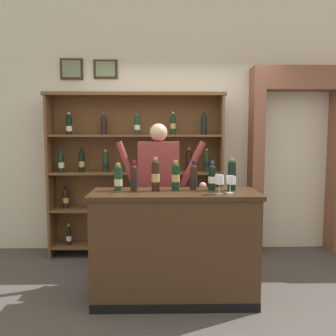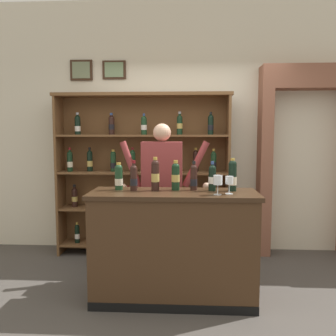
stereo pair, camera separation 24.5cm
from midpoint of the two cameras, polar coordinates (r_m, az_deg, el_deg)
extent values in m
cube|color=#47423D|center=(3.57, 4.76, -20.66)|extent=(14.00, 14.00, 0.02)
cube|color=beige|center=(4.79, 4.40, 6.60)|extent=(12.00, 0.16, 3.30)
cube|color=#382316|center=(4.94, -12.47, 15.24)|extent=(0.30, 0.02, 0.27)
cube|color=#6F7A5A|center=(4.93, -12.52, 15.27)|extent=(0.24, 0.01, 0.21)
cube|color=#382316|center=(4.85, -7.25, 15.52)|extent=(0.31, 0.02, 0.24)
cube|color=#6A8159|center=(4.83, -7.28, 15.55)|extent=(0.25, 0.01, 0.19)
cube|color=brown|center=(4.73, -15.69, -1.07)|extent=(0.03, 0.33, 2.07)
cube|color=brown|center=(4.52, 11.19, -1.27)|extent=(0.03, 0.33, 2.07)
cube|color=brown|center=(4.65, -2.37, -0.97)|extent=(2.19, 0.02, 2.07)
cube|color=brown|center=(4.69, -2.51, -12.23)|extent=(2.13, 0.31, 0.03)
cylinder|color=black|center=(4.79, -13.08, -10.55)|extent=(0.06, 0.06, 0.20)
sphere|color=black|center=(4.77, -13.11, -9.32)|extent=(0.06, 0.06, 0.06)
cylinder|color=black|center=(4.76, -13.12, -9.00)|extent=(0.03, 0.03, 0.07)
cylinder|color=#B79338|center=(4.75, -13.13, -8.73)|extent=(0.03, 0.03, 0.03)
cylinder|color=silver|center=(4.80, -13.08, -10.73)|extent=(0.06, 0.06, 0.07)
cylinder|color=black|center=(4.70, -7.54, -10.73)|extent=(0.06, 0.06, 0.21)
sphere|color=black|center=(4.67, -7.56, -9.43)|extent=(0.06, 0.06, 0.06)
cylinder|color=black|center=(4.66, -7.56, -9.12)|extent=(0.02, 0.02, 0.06)
cylinder|color=maroon|center=(4.66, -7.57, -8.87)|extent=(0.03, 0.03, 0.03)
cylinder|color=beige|center=(4.71, -7.54, -11.00)|extent=(0.06, 0.06, 0.07)
cylinder|color=black|center=(4.70, -2.92, -10.74)|extent=(0.06, 0.06, 0.21)
sphere|color=black|center=(4.67, -2.93, -9.47)|extent=(0.06, 0.06, 0.06)
cylinder|color=black|center=(4.66, -2.93, -9.05)|extent=(0.03, 0.03, 0.08)
cylinder|color=black|center=(4.65, -2.93, -8.68)|extent=(0.03, 0.03, 0.03)
cylinder|color=silver|center=(4.70, -2.92, -10.72)|extent=(0.06, 0.06, 0.07)
cylinder|color=#19381E|center=(4.67, 3.17, -10.85)|extent=(0.06, 0.06, 0.20)
sphere|color=#19381E|center=(4.64, 3.18, -9.59)|extent=(0.06, 0.06, 0.06)
cylinder|color=#19381E|center=(4.63, 3.18, -9.20)|extent=(0.02, 0.02, 0.08)
cylinder|color=navy|center=(4.63, 3.19, -8.86)|extent=(0.03, 0.03, 0.03)
cylinder|color=black|center=(4.67, 3.17, -10.88)|extent=(0.06, 0.06, 0.07)
cylinder|color=#19381E|center=(4.66, 8.55, -10.91)|extent=(0.06, 0.06, 0.21)
sphere|color=#19381E|center=(4.63, 8.57, -9.62)|extent=(0.06, 0.06, 0.06)
cylinder|color=#19381E|center=(4.62, 8.58, -9.21)|extent=(0.03, 0.03, 0.08)
cylinder|color=maroon|center=(4.62, 8.59, -8.85)|extent=(0.03, 0.03, 0.03)
cylinder|color=black|center=(4.67, 8.55, -11.05)|extent=(0.06, 0.06, 0.07)
cube|color=brown|center=(4.57, -2.53, -6.61)|extent=(2.13, 0.31, 0.02)
cylinder|color=black|center=(4.74, -13.49, -4.92)|extent=(0.08, 0.08, 0.20)
sphere|color=black|center=(4.72, -13.52, -3.63)|extent=(0.07, 0.07, 0.07)
cylinder|color=black|center=(4.72, -13.53, -3.20)|extent=(0.04, 0.04, 0.08)
cylinder|color=black|center=(4.71, -13.54, -2.82)|extent=(0.04, 0.04, 0.03)
cylinder|color=tan|center=(4.74, -13.49, -4.90)|extent=(0.08, 0.08, 0.06)
cylinder|color=black|center=(4.60, -8.72, -5.22)|extent=(0.08, 0.08, 0.19)
sphere|color=black|center=(4.59, -8.74, -3.98)|extent=(0.07, 0.07, 0.07)
cylinder|color=black|center=(4.58, -8.74, -3.60)|extent=(0.03, 0.03, 0.08)
cylinder|color=#B79338|center=(4.58, -8.75, -3.25)|extent=(0.04, 0.04, 0.03)
cylinder|color=silver|center=(4.60, -8.72, -5.22)|extent=(0.08, 0.08, 0.06)
cylinder|color=black|center=(4.55, -4.93, -5.19)|extent=(0.08, 0.08, 0.20)
sphere|color=black|center=(4.53, -4.94, -3.85)|extent=(0.07, 0.07, 0.07)
cylinder|color=black|center=(4.53, -4.94, -3.41)|extent=(0.03, 0.03, 0.08)
cylinder|color=maroon|center=(4.52, -4.95, -3.03)|extent=(0.03, 0.03, 0.03)
cylinder|color=tan|center=(4.56, -4.93, -5.29)|extent=(0.08, 0.08, 0.07)
cylinder|color=black|center=(4.56, -0.23, -5.21)|extent=(0.08, 0.08, 0.20)
sphere|color=black|center=(4.54, -0.23, -3.89)|extent=(0.07, 0.07, 0.07)
cylinder|color=black|center=(4.53, -0.23, -3.52)|extent=(0.03, 0.03, 0.07)
cylinder|color=navy|center=(4.53, -0.23, -3.19)|extent=(0.04, 0.04, 0.03)
cylinder|color=silver|center=(4.56, -0.23, -5.20)|extent=(0.08, 0.08, 0.06)
cylinder|color=black|center=(4.51, 4.33, -5.30)|extent=(0.08, 0.08, 0.20)
sphere|color=black|center=(4.49, 4.34, -3.94)|extent=(0.07, 0.07, 0.07)
cylinder|color=black|center=(4.49, 4.35, -3.67)|extent=(0.03, 0.03, 0.06)
cylinder|color=maroon|center=(4.49, 4.35, -3.44)|extent=(0.04, 0.04, 0.03)
cylinder|color=black|center=(4.51, 4.33, -5.36)|extent=(0.08, 0.08, 0.07)
cylinder|color=#19381E|center=(4.51, 8.28, -5.37)|extent=(0.08, 0.08, 0.20)
sphere|color=#19381E|center=(4.49, 8.30, -4.03)|extent=(0.07, 0.07, 0.07)
cylinder|color=#19381E|center=(4.49, 8.30, -3.76)|extent=(0.03, 0.03, 0.06)
cylinder|color=black|center=(4.48, 8.30, -3.52)|extent=(0.04, 0.04, 0.03)
cylinder|color=beige|center=(4.51, 8.27, -5.70)|extent=(0.08, 0.08, 0.06)
cube|color=brown|center=(4.49, -2.56, -0.74)|extent=(2.13, 0.31, 0.02)
cylinder|color=black|center=(4.63, -14.18, 0.80)|extent=(0.07, 0.07, 0.22)
sphere|color=black|center=(4.62, -14.21, 2.24)|extent=(0.07, 0.07, 0.07)
cylinder|color=black|center=(4.62, -14.22, 2.67)|extent=(0.03, 0.03, 0.08)
cylinder|color=maroon|center=(4.62, -14.23, 3.05)|extent=(0.03, 0.03, 0.03)
cylinder|color=beige|center=(4.63, -14.17, 0.57)|extent=(0.07, 0.07, 0.07)
cylinder|color=black|center=(4.60, -11.09, 0.88)|extent=(0.07, 0.07, 0.23)
sphere|color=black|center=(4.60, -11.12, 2.35)|extent=(0.07, 0.07, 0.07)
cylinder|color=black|center=(4.59, -11.13, 2.77)|extent=(0.03, 0.03, 0.08)
cylinder|color=black|center=(4.59, -11.13, 3.13)|extent=(0.03, 0.03, 0.03)
cylinder|color=tan|center=(4.61, -11.09, 0.70)|extent=(0.07, 0.07, 0.07)
cylinder|color=#19381E|center=(4.54, -7.36, 0.82)|extent=(0.07, 0.07, 0.22)
sphere|color=#19381E|center=(4.53, -7.37, 2.28)|extent=(0.07, 0.07, 0.07)
cylinder|color=#19381E|center=(4.53, -7.38, 2.57)|extent=(0.03, 0.03, 0.06)
cylinder|color=#B79338|center=(4.53, -7.38, 2.81)|extent=(0.04, 0.04, 0.03)
cylinder|color=black|center=(4.54, -7.35, 0.42)|extent=(0.07, 0.07, 0.07)
cylinder|color=#19381E|center=(4.48, -4.19, 0.87)|extent=(0.07, 0.07, 0.23)
sphere|color=#19381E|center=(4.47, -4.20, 2.42)|extent=(0.07, 0.07, 0.07)
cylinder|color=#19381E|center=(4.47, -4.21, 2.82)|extent=(0.03, 0.03, 0.07)
cylinder|color=maroon|center=(4.47, -4.21, 3.16)|extent=(0.03, 0.03, 0.03)
cylinder|color=black|center=(4.48, -4.19, 0.47)|extent=(0.07, 0.07, 0.07)
cylinder|color=#19381E|center=(4.48, -0.69, 0.89)|extent=(0.07, 0.07, 0.23)
sphere|color=#19381E|center=(4.47, -0.70, 2.45)|extent=(0.07, 0.07, 0.07)
cylinder|color=#19381E|center=(4.47, -0.70, 2.74)|extent=(0.03, 0.03, 0.06)
cylinder|color=#B79338|center=(4.47, -0.70, 2.99)|extent=(0.04, 0.04, 0.03)
cylinder|color=silver|center=(4.48, -0.69, 0.59)|extent=(0.07, 0.07, 0.07)
cylinder|color=#19381E|center=(4.42, 2.28, 0.77)|extent=(0.07, 0.07, 0.22)
sphere|color=#19381E|center=(4.41, 2.28, 2.29)|extent=(0.07, 0.07, 0.07)
cylinder|color=#19381E|center=(4.41, 2.28, 2.61)|extent=(0.03, 0.03, 0.06)
cylinder|color=navy|center=(4.41, 2.28, 2.88)|extent=(0.03, 0.03, 0.03)
cylinder|color=silver|center=(4.42, 2.28, 0.56)|extent=(0.07, 0.07, 0.07)
cylinder|color=black|center=(4.50, 6.06, 0.87)|extent=(0.07, 0.07, 0.23)
sphere|color=black|center=(4.50, 6.08, 2.40)|extent=(0.07, 0.07, 0.07)
cylinder|color=black|center=(4.49, 6.09, 2.78)|extent=(0.03, 0.03, 0.07)
cylinder|color=#B79338|center=(4.49, 6.09, 3.11)|extent=(0.03, 0.03, 0.03)
cylinder|color=black|center=(4.50, 6.06, 0.76)|extent=(0.07, 0.07, 0.07)
cylinder|color=#19381E|center=(4.46, 8.96, 0.72)|extent=(0.07, 0.07, 0.22)
sphere|color=#19381E|center=(4.45, 8.98, 2.19)|extent=(0.07, 0.07, 0.07)
cylinder|color=#19381E|center=(4.45, 8.99, 2.58)|extent=(0.03, 0.03, 0.07)
cylinder|color=#B79338|center=(4.45, 8.99, 2.92)|extent=(0.03, 0.03, 0.03)
cylinder|color=black|center=(4.46, 8.95, 0.50)|extent=(0.07, 0.07, 0.07)
cube|color=brown|center=(4.46, -2.59, 5.27)|extent=(2.13, 0.31, 0.02)
cylinder|color=black|center=(4.61, -12.98, 6.55)|extent=(0.07, 0.07, 0.20)
sphere|color=black|center=(4.61, -13.01, 7.88)|extent=(0.07, 0.07, 0.07)
cylinder|color=black|center=(4.61, -13.01, 8.26)|extent=(0.03, 0.03, 0.07)
cylinder|color=#99999E|center=(4.61, -13.02, 8.59)|extent=(0.04, 0.04, 0.03)
cylinder|color=silver|center=(4.60, -12.97, 6.23)|extent=(0.07, 0.07, 0.06)
cylinder|color=black|center=(4.55, -7.62, 6.65)|extent=(0.07, 0.07, 0.20)
sphere|color=black|center=(4.55, -7.64, 8.00)|extent=(0.07, 0.07, 0.07)
cylinder|color=black|center=(4.55, -7.64, 8.35)|extent=(0.03, 0.03, 0.07)
cylinder|color=navy|center=(4.55, -7.65, 8.66)|extent=(0.04, 0.04, 0.03)
cylinder|color=black|center=(4.55, -7.62, 6.61)|extent=(0.07, 0.07, 0.06)
cylinder|color=#19381E|center=(4.43, -2.34, 6.66)|extent=(0.07, 0.07, 0.19)
sphere|color=#19381E|center=(4.44, -2.34, 7.97)|extent=(0.07, 0.07, 0.07)
cylinder|color=#19381E|center=(4.44, -2.34, 8.33)|extent=(0.03, 0.03, 0.07)
cylinder|color=navy|center=(4.44, -2.34, 8.64)|extent=(0.03, 0.03, 0.03)
cylinder|color=silver|center=(4.43, -2.34, 6.59)|extent=(0.07, 0.07, 0.06)
cylinder|color=black|center=(4.43, 3.50, 6.71)|extent=(0.07, 0.07, 0.20)
sphere|color=black|center=(4.44, 3.50, 8.09)|extent=(0.07, 0.07, 0.07)
cylinder|color=black|center=(4.44, 3.51, 8.54)|extent=(0.03, 0.03, 0.08)
cylinder|color=#99999E|center=(4.44, 3.51, 8.94)|extent=(0.04, 0.04, 0.03)
cylinder|color=tan|center=(4.43, 3.50, 6.81)|extent=(0.07, 0.07, 0.06)
cylinder|color=black|center=(4.43, 8.53, 6.69)|extent=(0.07, 0.07, 0.20)
sphere|color=black|center=(4.43, 8.55, 8.09)|extent=(0.07, 0.07, 0.07)
cylinder|color=black|center=(4.43, 8.55, 8.48)|extent=(0.03, 0.03, 0.07)
cylinder|color=black|center=(4.43, 8.56, 8.80)|extent=(0.03, 0.03, 0.03)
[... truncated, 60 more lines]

